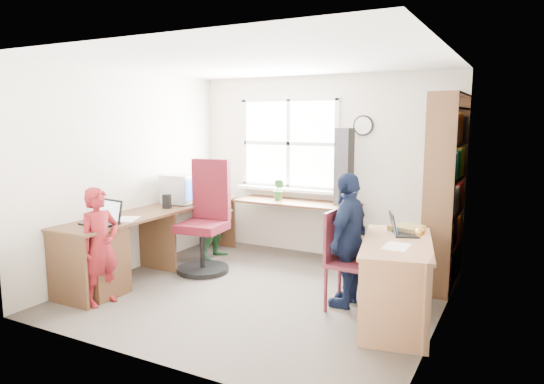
# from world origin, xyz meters

# --- Properties ---
(room) EXTENTS (3.64, 3.44, 2.44)m
(room) POSITION_xyz_m (0.01, 0.10, 1.22)
(room) COLOR #463E37
(room) RESTS_ON ground
(l_desk) EXTENTS (2.38, 2.95, 0.75)m
(l_desk) POSITION_xyz_m (-1.31, -0.28, 0.46)
(l_desk) COLOR brown
(l_desk) RESTS_ON ground
(right_desk) EXTENTS (0.86, 1.39, 0.75)m
(right_desk) POSITION_xyz_m (1.44, -0.06, 0.54)
(right_desk) COLOR #AF7E57
(right_desk) RESTS_ON ground
(bookshelf) EXTENTS (0.30, 1.02, 2.10)m
(bookshelf) POSITION_xyz_m (1.65, 1.19, 1.00)
(bookshelf) COLOR brown
(bookshelf) RESTS_ON ground
(swivel_chair) EXTENTS (0.69, 0.69, 1.34)m
(swivel_chair) POSITION_xyz_m (-0.97, 0.38, 0.58)
(swivel_chair) COLOR black
(swivel_chair) RESTS_ON ground
(wooden_chair) EXTENTS (0.43, 0.43, 0.96)m
(wooden_chair) POSITION_xyz_m (0.91, 0.01, 0.52)
(wooden_chair) COLOR maroon
(wooden_chair) RESTS_ON ground
(crt_monitor) EXTENTS (0.41, 0.37, 0.38)m
(crt_monitor) POSITION_xyz_m (-1.51, 0.56, 0.94)
(crt_monitor) COLOR #B3B3B8
(crt_monitor) RESTS_ON l_desk
(laptop_left) EXTENTS (0.40, 0.34, 0.25)m
(laptop_left) POSITION_xyz_m (-1.44, -0.78, 0.81)
(laptop_left) COLOR black
(laptop_left) RESTS_ON l_desk
(laptop_right) EXTENTS (0.35, 0.37, 0.21)m
(laptop_right) POSITION_xyz_m (1.40, 0.21, 0.79)
(laptop_right) COLOR black
(laptop_right) RESTS_ON right_desk
(speaker_a) EXTENTS (0.11, 0.11, 0.17)m
(speaker_a) POSITION_xyz_m (-1.44, 0.23, 0.84)
(speaker_a) COLOR black
(speaker_a) RESTS_ON l_desk
(speaker_b) EXTENTS (0.11, 0.11, 0.18)m
(speaker_b) POSITION_xyz_m (-1.49, 0.84, 0.84)
(speaker_b) COLOR black
(speaker_b) RESTS_ON l_desk
(cd_tower) EXTENTS (0.22, 0.20, 0.97)m
(cd_tower) POSITION_xyz_m (0.39, 1.45, 1.24)
(cd_tower) COLOR black
(cd_tower) RESTS_ON l_desk
(game_box) EXTENTS (0.34, 0.34, 0.05)m
(game_box) POSITION_xyz_m (1.42, 0.38, 0.77)
(game_box) COLOR red
(game_box) RESTS_ON right_desk
(paper_a) EXTENTS (0.31, 0.36, 0.00)m
(paper_a) POSITION_xyz_m (-1.40, -0.49, 0.75)
(paper_a) COLOR white
(paper_a) RESTS_ON l_desk
(paper_b) EXTENTS (0.20, 0.29, 0.00)m
(paper_b) POSITION_xyz_m (1.47, -0.26, 0.75)
(paper_b) COLOR white
(paper_b) RESTS_ON right_desk
(potted_plant) EXTENTS (0.19, 0.17, 0.29)m
(potted_plant) POSITION_xyz_m (-0.50, 1.39, 0.90)
(potted_plant) COLOR #2C6D2B
(potted_plant) RESTS_ON l_desk
(person_red) EXTENTS (0.33, 0.46, 1.18)m
(person_red) POSITION_xyz_m (-1.25, -1.01, 0.59)
(person_red) COLOR maroon
(person_red) RESTS_ON ground
(person_green) EXTENTS (0.46, 0.57, 1.11)m
(person_green) POSITION_xyz_m (-1.15, 0.90, 0.55)
(person_green) COLOR #2C6E37
(person_green) RESTS_ON ground
(person_navy) EXTENTS (0.36, 0.79, 1.32)m
(person_navy) POSITION_xyz_m (0.92, 0.10, 0.66)
(person_navy) COLOR #121B38
(person_navy) RESTS_ON ground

